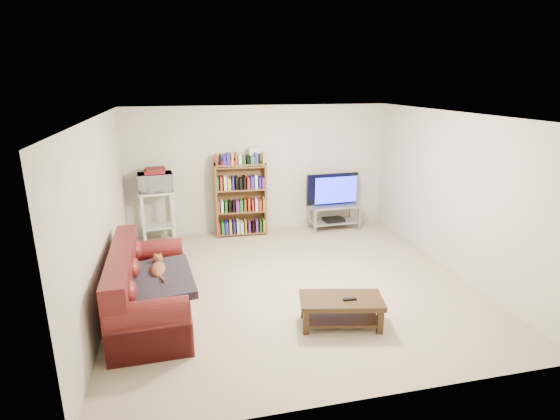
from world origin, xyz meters
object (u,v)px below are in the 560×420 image
object	(u,v)px
bookshelf	(241,199)
tv_stand	(334,213)
coffee_table	(341,306)
sofa	(145,293)

from	to	relation	value
bookshelf	tv_stand	bearing A→B (deg)	-0.32
coffee_table	tv_stand	distance (m)	3.59
bookshelf	coffee_table	bearing A→B (deg)	-76.40
bookshelf	sofa	bearing A→B (deg)	-118.06
sofa	tv_stand	bearing A→B (deg)	36.14
coffee_table	sofa	bearing A→B (deg)	173.77
tv_stand	sofa	bearing A→B (deg)	-145.03
sofa	bookshelf	xyz separation A→B (m)	(1.60, 2.72, 0.40)
coffee_table	bookshelf	xyz separation A→B (m)	(-0.69, 3.49, 0.46)
sofa	tv_stand	size ratio (longest dim) A/B	2.08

